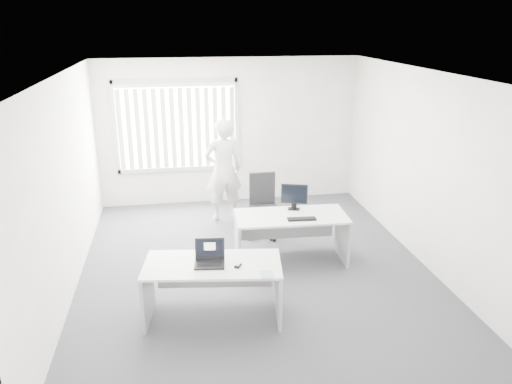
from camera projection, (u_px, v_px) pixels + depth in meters
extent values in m
plane|color=#4A4B51|center=(255.00, 269.00, 7.31)|extent=(6.00, 6.00, 0.00)
cube|color=white|center=(230.00, 132.00, 9.64)|extent=(5.00, 0.02, 2.80)
cube|color=white|center=(316.00, 287.00, 4.05)|extent=(5.00, 0.02, 2.80)
cube|color=white|center=(65.00, 187.00, 6.45)|extent=(0.02, 6.00, 2.80)
cube|color=white|center=(425.00, 169.00, 7.24)|extent=(0.02, 6.00, 2.80)
cube|color=white|center=(255.00, 74.00, 6.39)|extent=(5.00, 6.00, 0.02)
cube|color=#B3B3AF|center=(177.00, 126.00, 9.40)|extent=(2.32, 0.06, 1.76)
cube|color=white|center=(212.00, 265.00, 5.88)|extent=(1.70, 0.97, 0.03)
cube|color=#ABABAE|center=(148.00, 293.00, 5.98)|extent=(0.14, 0.70, 0.71)
cube|color=#ABABAE|center=(279.00, 291.00, 6.02)|extent=(0.14, 0.70, 0.71)
cube|color=white|center=(291.00, 216.00, 7.31)|extent=(1.66, 0.83, 0.03)
cube|color=#ABABAE|center=(237.00, 242.00, 7.34)|extent=(0.07, 0.70, 0.71)
cube|color=#ABABAE|center=(342.00, 236.00, 7.52)|extent=(0.07, 0.70, 0.71)
cylinder|color=black|center=(264.00, 233.00, 8.44)|extent=(0.59, 0.59, 0.08)
cylinder|color=black|center=(264.00, 222.00, 8.38)|extent=(0.07, 0.07, 0.45)
cube|color=black|center=(264.00, 210.00, 8.31)|extent=(0.46, 0.46, 0.07)
cube|color=black|center=(262.00, 188.00, 8.40)|extent=(0.44, 0.06, 0.54)
imported|color=silver|center=(223.00, 170.00, 8.85)|extent=(0.75, 0.56, 1.85)
cube|color=white|center=(243.00, 268.00, 5.76)|extent=(0.36, 0.29, 0.00)
cube|color=white|center=(267.00, 275.00, 5.61)|extent=(0.13, 0.19, 0.01)
cube|color=black|center=(302.00, 219.00, 7.14)|extent=(0.42, 0.17, 0.02)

